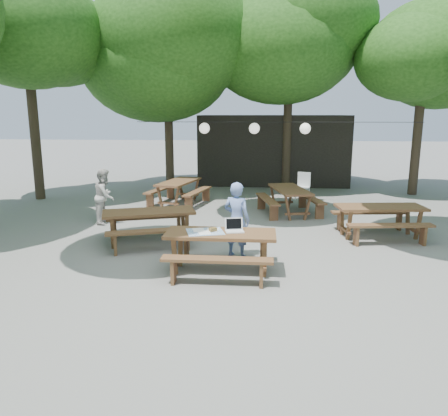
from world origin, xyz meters
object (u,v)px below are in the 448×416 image
main_picnic_table (221,251)px  second_person (105,196)px  picnic_table_nw (149,227)px  plastic_chair (302,191)px  woman (237,220)px

main_picnic_table → second_person: (-3.40, 3.40, 0.34)m
picnic_table_nw → second_person: (-1.64, 1.76, 0.34)m
main_picnic_table → plastic_chair: 7.56m
picnic_table_nw → woman: (2.00, -0.75, 0.38)m
plastic_chair → woman: bearing=-88.9°
woman → second_person: bearing=-11.9°
main_picnic_table → second_person: bearing=135.0°
woman → plastic_chair: (1.87, 6.36, -0.51)m
main_picnic_table → woman: woman is taller
plastic_chair → main_picnic_table: bearing=-88.7°
picnic_table_nw → woman: 2.17m
plastic_chair → picnic_table_nw: bearing=-107.1°
woman → second_person: woman is taller
picnic_table_nw → second_person: second_person is taller
picnic_table_nw → woman: woman is taller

